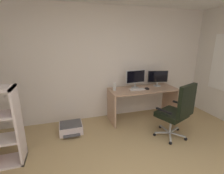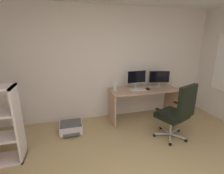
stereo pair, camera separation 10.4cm
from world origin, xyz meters
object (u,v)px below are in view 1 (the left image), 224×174
at_px(monitor_main, 135,77).
at_px(desktop_speaker, 114,87).
at_px(computer_mouse, 147,89).
at_px(printer, 71,128).
at_px(desk, 143,96).
at_px(monitor_secondary, 158,77).
at_px(office_chair, 178,110).
at_px(keyboard, 137,89).

height_order(monitor_main, desktop_speaker, monitor_main).
relative_size(computer_mouse, printer, 0.22).
height_order(monitor_main, computer_mouse, monitor_main).
bearing_deg(desk, printer, -174.38).
relative_size(monitor_main, desktop_speaker, 2.82).
xyz_separation_m(monitor_main, desktop_speaker, (-0.52, -0.05, -0.17)).
bearing_deg(monitor_secondary, printer, -172.77).
height_order(computer_mouse, desktop_speaker, desktop_speaker).
xyz_separation_m(computer_mouse, desktop_speaker, (-0.74, 0.13, 0.07)).
xyz_separation_m(computer_mouse, office_chair, (0.16, -0.88, -0.17)).
height_order(computer_mouse, office_chair, office_chair).
relative_size(monitor_main, office_chair, 0.44).
bearing_deg(keyboard, printer, -171.48).
height_order(desk, desktop_speaker, desktop_speaker).
bearing_deg(desk, office_chair, -76.98).
distance_m(keyboard, computer_mouse, 0.24).
distance_m(keyboard, printer, 1.64).
bearing_deg(desk, monitor_main, 146.26).
relative_size(monitor_secondary, printer, 1.04).
bearing_deg(office_chair, monitor_secondary, 78.69).
bearing_deg(printer, desk, 5.62).
xyz_separation_m(office_chair, printer, (-1.89, 0.79, -0.49)).
height_order(keyboard, printer, keyboard).
bearing_deg(office_chair, desktop_speaker, 131.55).
bearing_deg(keyboard, office_chair, -62.27).
bearing_deg(desk, desktop_speaker, 175.35).
bearing_deg(computer_mouse, desktop_speaker, 174.29).
bearing_deg(computer_mouse, monitor_secondary, 30.19).
distance_m(computer_mouse, office_chair, 0.91).
distance_m(desktop_speaker, printer, 1.26).
relative_size(monitor_main, printer, 1.05).
bearing_deg(printer, computer_mouse, 2.91).
bearing_deg(monitor_main, keyboard, -96.63).
bearing_deg(office_chair, monitor_main, 109.49).
relative_size(office_chair, printer, 2.39).
xyz_separation_m(monitor_secondary, computer_mouse, (-0.37, -0.18, -0.20)).
bearing_deg(monitor_main, computer_mouse, -39.64).
distance_m(monitor_secondary, printer, 2.29).
bearing_deg(desktop_speaker, desk, -4.65).
bearing_deg(office_chair, keyboard, 113.48).
distance_m(desk, keyboard, 0.27).
relative_size(computer_mouse, desktop_speaker, 0.59).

